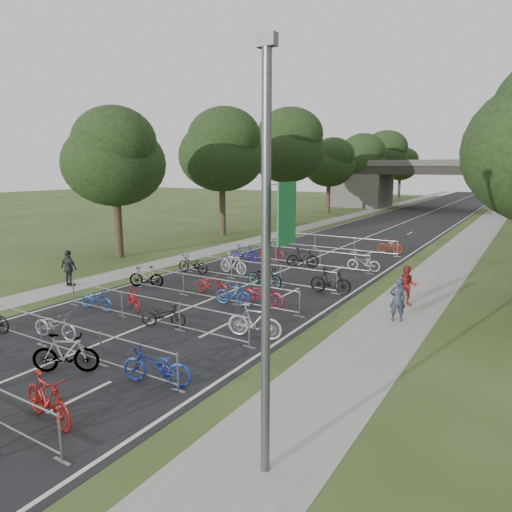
{
  "coord_description": "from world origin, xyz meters",
  "views": [
    {
      "loc": [
        12.46,
        -5.07,
        6.0
      ],
      "look_at": [
        -0.77,
        16.33,
        1.1
      ],
      "focal_mm": 32.0,
      "sensor_mm": 36.0,
      "label": 1
    }
  ],
  "objects_px": {
    "lamppost": "(267,263)",
    "pedestrian_b": "(407,286)",
    "pedestrian_c": "(69,268)",
    "pedestrian_a": "(398,300)",
    "overpass_bridge": "(439,185)"
  },
  "relations": [
    {
      "from": "pedestrian_a",
      "to": "pedestrian_b",
      "type": "bearing_deg",
      "value": -111.04
    },
    {
      "from": "lamppost",
      "to": "pedestrian_c",
      "type": "height_order",
      "value": "lamppost"
    },
    {
      "from": "pedestrian_b",
      "to": "pedestrian_c",
      "type": "xyz_separation_m",
      "value": [
        -15.51,
        -5.69,
        0.05
      ]
    },
    {
      "from": "pedestrian_a",
      "to": "pedestrian_b",
      "type": "height_order",
      "value": "pedestrian_b"
    },
    {
      "from": "pedestrian_a",
      "to": "pedestrian_c",
      "type": "height_order",
      "value": "pedestrian_c"
    },
    {
      "from": "overpass_bridge",
      "to": "lamppost",
      "type": "distance_m",
      "value": 63.55
    },
    {
      "from": "pedestrian_b",
      "to": "pedestrian_a",
      "type": "bearing_deg",
      "value": -97.08
    },
    {
      "from": "lamppost",
      "to": "pedestrian_c",
      "type": "xyz_separation_m",
      "value": [
        -15.94,
        7.22,
        -3.34
      ]
    },
    {
      "from": "overpass_bridge",
      "to": "pedestrian_b",
      "type": "relative_size",
      "value": 17.47
    },
    {
      "from": "lamppost",
      "to": "pedestrian_b",
      "type": "xyz_separation_m",
      "value": [
        -0.43,
        12.9,
        -3.39
      ]
    },
    {
      "from": "pedestrian_a",
      "to": "pedestrian_b",
      "type": "relative_size",
      "value": 0.99
    },
    {
      "from": "pedestrian_a",
      "to": "pedestrian_b",
      "type": "xyz_separation_m",
      "value": [
        -0.21,
        2.33,
        0.01
      ]
    },
    {
      "from": "overpass_bridge",
      "to": "pedestrian_b",
      "type": "xyz_separation_m",
      "value": [
        7.9,
        -50.1,
        -2.65
      ]
    },
    {
      "from": "lamppost",
      "to": "pedestrian_b",
      "type": "distance_m",
      "value": 13.35
    },
    {
      "from": "overpass_bridge",
      "to": "pedestrian_c",
      "type": "bearing_deg",
      "value": -97.77
    }
  ]
}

